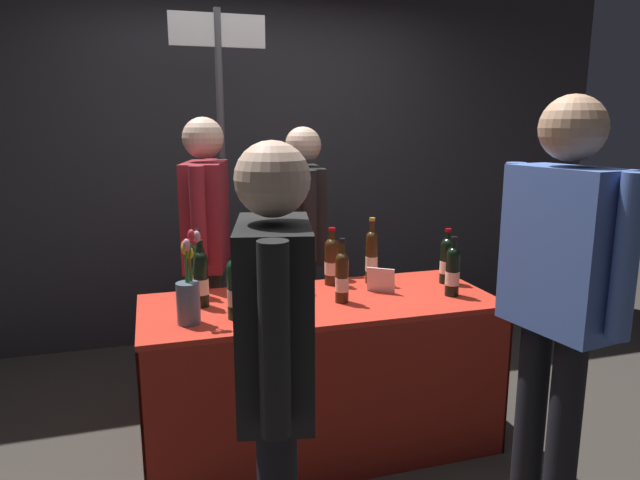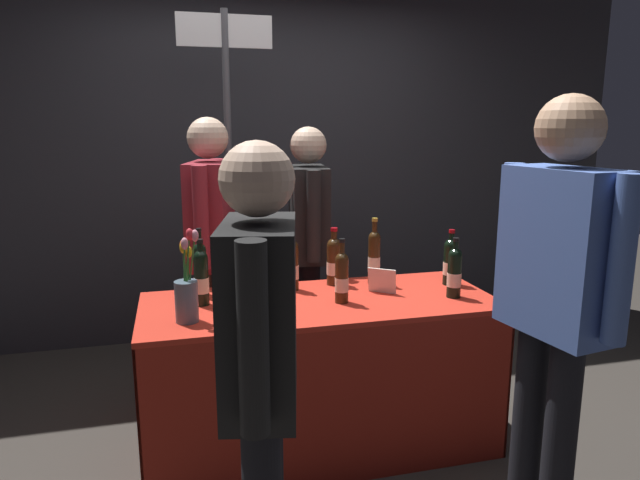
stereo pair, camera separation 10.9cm
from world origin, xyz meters
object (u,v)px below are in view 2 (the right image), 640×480
(flower_vase, at_px, (187,292))
(display_bottle_0, at_px, (451,261))
(taster_foreground_right, at_px, (556,285))
(featured_wine_bottle, at_px, (200,268))
(vendor_presenter, at_px, (309,232))
(wine_glass_near_vendor, at_px, (245,278))
(tasting_table, at_px, (320,346))
(booth_signpost, at_px, (229,152))

(flower_vase, bearing_deg, display_bottle_0, 9.90)
(taster_foreground_right, bearing_deg, featured_wine_bottle, 39.73)
(display_bottle_0, xyz_separation_m, flower_vase, (-1.37, -0.24, 0.00))
(featured_wine_bottle, distance_m, vendor_presenter, 0.87)
(flower_vase, height_order, taster_foreground_right, taster_foreground_right)
(wine_glass_near_vendor, bearing_deg, featured_wine_bottle, 147.97)
(featured_wine_bottle, bearing_deg, flower_vase, -101.26)
(tasting_table, xyz_separation_m, booth_signpost, (-0.32, 1.06, 0.91))
(wine_glass_near_vendor, bearing_deg, display_bottle_0, -0.70)
(vendor_presenter, relative_size, taster_foreground_right, 0.93)
(display_bottle_0, bearing_deg, tasting_table, -172.76)
(display_bottle_0, height_order, vendor_presenter, vendor_presenter)
(display_bottle_0, height_order, wine_glass_near_vendor, display_bottle_0)
(display_bottle_0, height_order, flower_vase, flower_vase)
(featured_wine_bottle, height_order, wine_glass_near_vendor, featured_wine_bottle)
(tasting_table, distance_m, flower_vase, 0.75)
(display_bottle_0, bearing_deg, vendor_presenter, 132.15)
(flower_vase, bearing_deg, tasting_table, 12.97)
(wine_glass_near_vendor, relative_size, taster_foreground_right, 0.08)
(display_bottle_0, distance_m, wine_glass_near_vendor, 1.09)
(featured_wine_bottle, relative_size, booth_signpost, 0.15)
(featured_wine_bottle, relative_size, taster_foreground_right, 0.20)
(tasting_table, relative_size, featured_wine_bottle, 5.03)
(featured_wine_bottle, relative_size, wine_glass_near_vendor, 2.38)
(flower_vase, bearing_deg, taster_foreground_right, -28.05)
(wine_glass_near_vendor, distance_m, booth_signpost, 1.11)
(tasting_table, bearing_deg, booth_signpost, 106.70)
(booth_signpost, bearing_deg, display_bottle_0, -42.45)
(flower_vase, height_order, booth_signpost, booth_signpost)
(vendor_presenter, bearing_deg, booth_signpost, -115.89)
(flower_vase, xyz_separation_m, taster_foreground_right, (1.31, -0.70, 0.13))
(wine_glass_near_vendor, distance_m, flower_vase, 0.38)
(taster_foreground_right, xyz_separation_m, booth_signpost, (-1.00, 1.91, 0.40))
(featured_wine_bottle, distance_m, flower_vase, 0.39)
(tasting_table, bearing_deg, display_bottle_0, 7.24)
(display_bottle_0, distance_m, booth_signpost, 1.54)
(tasting_table, xyz_separation_m, display_bottle_0, (0.74, 0.09, 0.37))
(tasting_table, distance_m, featured_wine_bottle, 0.71)
(vendor_presenter, bearing_deg, wine_glass_near_vendor, -28.43)
(featured_wine_bottle, distance_m, booth_signpost, 1.01)
(taster_foreground_right, bearing_deg, flower_vase, 52.88)
(flower_vase, bearing_deg, featured_wine_bottle, 78.74)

